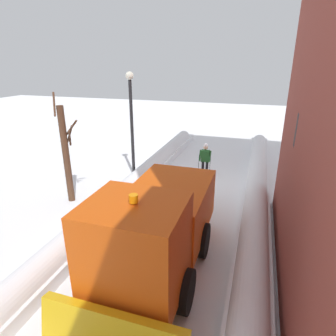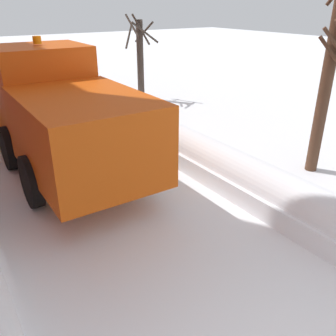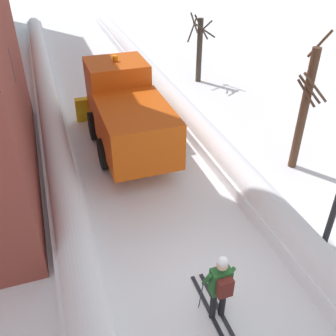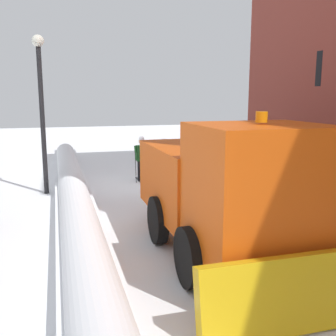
# 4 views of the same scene
# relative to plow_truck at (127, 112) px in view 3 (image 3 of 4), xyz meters

# --- Properties ---
(ground_plane) EXTENTS (80.00, 80.00, 0.00)m
(ground_plane) POSITION_rel_plow_truck_xyz_m (0.13, 2.88, -1.48)
(ground_plane) COLOR white
(snowbank_left) EXTENTS (1.10, 36.00, 0.96)m
(snowbank_left) POSITION_rel_plow_truck_xyz_m (-2.63, 2.88, -1.07)
(snowbank_left) COLOR white
(snowbank_left) RESTS_ON ground
(snowbank_right) EXTENTS (1.10, 36.00, 0.90)m
(snowbank_right) POSITION_rel_plow_truck_xyz_m (2.88, 2.88, -1.14)
(snowbank_right) COLOR white
(snowbank_right) RESTS_ON ground
(plow_truck) EXTENTS (3.20, 5.98, 3.12)m
(plow_truck) POSITION_rel_plow_truck_xyz_m (0.00, 0.00, 0.00)
(plow_truck) COLOR #DB510F
(plow_truck) RESTS_ON ground
(skier) EXTENTS (0.62, 1.80, 1.81)m
(skier) POSITION_rel_plow_truck_xyz_m (0.07, -7.81, -0.48)
(skier) COLOR black
(skier) RESTS_ON ground
(traffic_light_pole) EXTENTS (0.28, 0.42, 4.52)m
(traffic_light_pole) POSITION_rel_plow_truck_xyz_m (-3.50, -1.75, 1.69)
(traffic_light_pole) COLOR black
(traffic_light_pole) RESTS_ON ground
(bare_tree_near) EXTENTS (1.00, 0.85, 4.67)m
(bare_tree_near) POSITION_rel_plow_truck_xyz_m (5.14, -3.17, 0.69)
(bare_tree_near) COLOR #4E3322
(bare_tree_near) RESTS_ON ground
(bare_tree_mid) EXTENTS (1.42, 1.37, 3.46)m
(bare_tree_mid) POSITION_rel_plow_truck_xyz_m (5.21, 5.64, 0.31)
(bare_tree_mid) COLOR #3B3029
(bare_tree_mid) RESTS_ON ground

